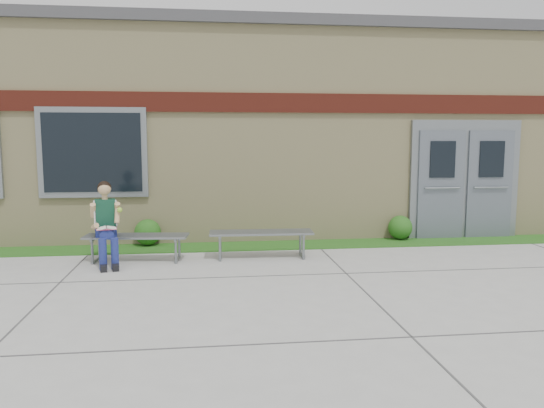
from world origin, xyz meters
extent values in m
plane|color=#9E9E99|center=(0.00, 0.00, 0.00)|extent=(80.00, 80.00, 0.00)
cube|color=#294B14|center=(0.00, 2.60, 0.01)|extent=(16.00, 0.80, 0.02)
cube|color=beige|center=(0.00, 6.00, 2.00)|extent=(16.00, 6.00, 4.00)
cube|color=#3F3F42|center=(0.00, 6.00, 4.10)|extent=(16.20, 6.20, 0.20)
cube|color=maroon|center=(0.00, 2.97, 2.60)|extent=(16.00, 0.06, 0.35)
cube|color=slate|center=(-3.00, 2.96, 1.70)|extent=(1.90, 0.08, 1.60)
cube|color=black|center=(-3.00, 2.92, 1.70)|extent=(1.70, 0.04, 1.40)
cube|color=slate|center=(4.00, 2.96, 1.15)|extent=(2.20, 0.08, 2.30)
cube|color=slate|center=(3.50, 2.91, 1.05)|extent=(0.92, 0.06, 2.10)
cube|color=slate|center=(4.50, 2.91, 1.05)|extent=(0.92, 0.06, 2.10)
cube|color=slate|center=(-2.12, 1.68, 0.41)|extent=(1.66, 0.61, 0.03)
cube|color=slate|center=(-2.77, 1.68, 0.19)|extent=(0.08, 0.45, 0.37)
cube|color=slate|center=(-1.47, 1.68, 0.19)|extent=(0.08, 0.45, 0.37)
cube|color=slate|center=(-0.12, 1.68, 0.42)|extent=(1.70, 0.53, 0.03)
cube|color=slate|center=(-0.79, 1.68, 0.19)|extent=(0.06, 0.47, 0.38)
cube|color=slate|center=(0.55, 1.68, 0.19)|extent=(0.06, 0.47, 0.38)
cube|color=navy|center=(-2.58, 1.64, 0.50)|extent=(0.36, 0.29, 0.15)
cube|color=#103C2E|center=(-2.57, 1.62, 0.79)|extent=(0.34, 0.25, 0.44)
sphere|color=tan|center=(-2.57, 1.61, 1.17)|extent=(0.24, 0.24, 0.20)
sphere|color=black|center=(-2.58, 1.63, 1.19)|extent=(0.25, 0.25, 0.21)
cylinder|color=navy|center=(-2.61, 1.38, 0.52)|extent=(0.22, 0.42, 0.14)
cylinder|color=navy|center=(-2.44, 1.41, 0.52)|extent=(0.22, 0.42, 0.14)
cylinder|color=navy|center=(-2.55, 1.16, 0.24)|extent=(0.11, 0.11, 0.47)
cylinder|color=navy|center=(-2.38, 1.20, 0.24)|extent=(0.11, 0.11, 0.47)
cube|color=black|center=(-2.53, 1.10, 0.05)|extent=(0.14, 0.26, 0.09)
cube|color=black|center=(-2.37, 1.13, 0.05)|extent=(0.14, 0.26, 0.09)
cylinder|color=tan|center=(-2.74, 1.53, 0.85)|extent=(0.13, 0.22, 0.25)
cylinder|color=tan|center=(-2.39, 1.60, 0.85)|extent=(0.13, 0.22, 0.25)
cube|color=white|center=(-2.50, 1.29, 0.61)|extent=(0.33, 0.26, 0.01)
cube|color=#BC4667|center=(-2.50, 1.29, 0.60)|extent=(0.33, 0.27, 0.01)
sphere|color=#9AD338|center=(-2.33, 1.48, 0.86)|extent=(0.08, 0.08, 0.08)
sphere|color=#294B14|center=(-2.07, 2.85, 0.26)|extent=(0.48, 0.48, 0.48)
sphere|color=#294B14|center=(2.69, 2.85, 0.25)|extent=(0.46, 0.46, 0.46)
camera|label=1|loc=(-0.99, -6.82, 1.95)|focal=35.00mm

